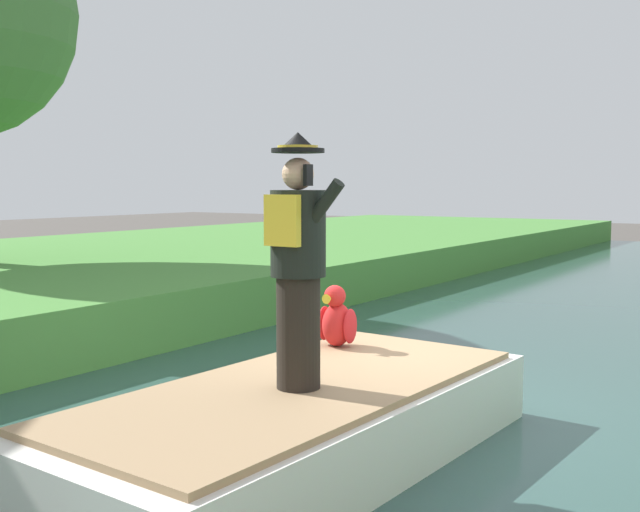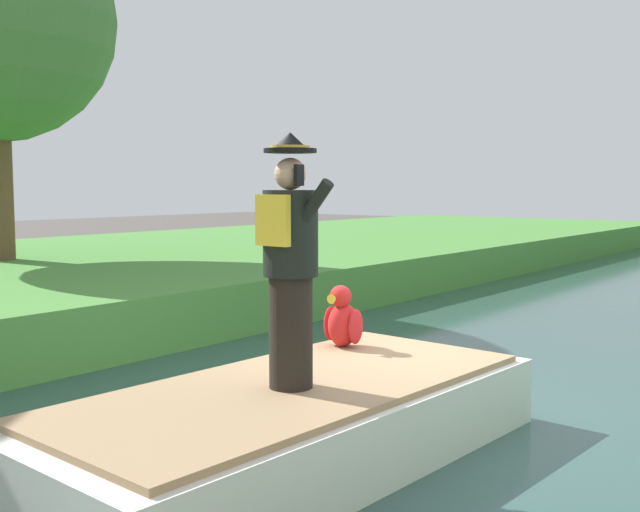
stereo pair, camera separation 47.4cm
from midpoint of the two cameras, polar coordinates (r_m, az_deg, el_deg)
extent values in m
plane|color=#4C4742|center=(7.22, 8.26, -12.34)|extent=(80.00, 80.00, 0.00)
cube|color=#2D4C47|center=(7.21, 8.26, -11.96)|extent=(7.17, 48.00, 0.10)
cube|color=silver|center=(5.86, 0.46, -12.61)|extent=(2.01, 4.29, 0.56)
cube|color=#997A56|center=(5.78, 0.46, -9.73)|extent=(1.85, 3.94, 0.05)
cylinder|color=black|center=(5.56, 0.26, -5.72)|extent=(0.32, 0.32, 0.82)
cylinder|color=black|center=(5.47, 0.26, 1.71)|extent=(0.40, 0.40, 0.62)
cube|color=gold|center=(5.32, -1.00, 2.68)|extent=(0.28, 0.06, 0.36)
sphere|color=#DBA884|center=(5.46, 0.26, 6.16)|extent=(0.23, 0.23, 0.23)
cylinder|color=black|center=(5.46, 0.26, 7.89)|extent=(0.38, 0.38, 0.03)
cone|color=black|center=(5.47, 0.26, 8.62)|extent=(0.26, 0.26, 0.12)
cylinder|color=gold|center=(5.47, 0.26, 8.15)|extent=(0.29, 0.29, 0.02)
cylinder|color=black|center=(5.30, 1.88, 3.53)|extent=(0.38, 0.09, 0.43)
cube|color=black|center=(5.33, 0.97, 6.07)|extent=(0.03, 0.08, 0.15)
ellipsoid|color=red|center=(7.00, 3.69, -5.18)|extent=(0.26, 0.32, 0.40)
sphere|color=red|center=(6.93, 3.52, -3.03)|extent=(0.20, 0.20, 0.20)
cone|color=yellow|center=(6.85, 3.04, -3.21)|extent=(0.09, 0.09, 0.09)
ellipsoid|color=red|center=(7.08, 2.76, -5.06)|extent=(0.08, 0.20, 0.32)
ellipsoid|color=red|center=(6.93, 4.65, -5.31)|extent=(0.08, 0.20, 0.32)
camera|label=1|loc=(0.24, -87.81, 0.20)|focal=42.78mm
camera|label=2|loc=(0.24, 92.19, -0.20)|focal=42.78mm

